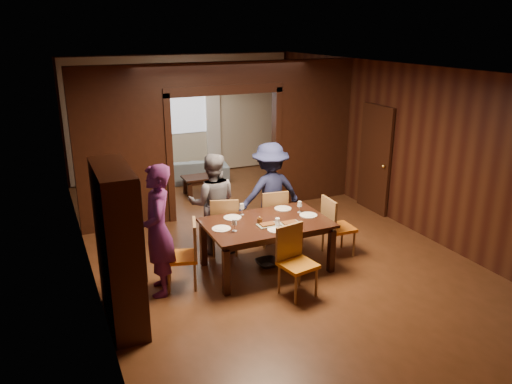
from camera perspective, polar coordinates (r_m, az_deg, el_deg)
name	(u,v)px	position (r m, az deg, el deg)	size (l,w,h in m)	color
floor	(259,241)	(8.59, 0.37, -5.67)	(9.00, 9.00, 0.00)	#4C2B15
ceiling	(260,68)	(7.86, 0.41, 13.99)	(5.50, 9.00, 0.02)	silver
room_walls	(219,134)	(9.80, -4.21, 6.59)	(5.52, 9.01, 2.90)	black
person_purple	(158,231)	(6.81, -11.15, -4.35)	(0.67, 0.44, 1.83)	#4F1B4F
person_grey	(213,203)	(7.99, -4.97, -1.31)	(0.80, 0.62, 1.64)	slate
person_navy	(270,193)	(8.34, 1.62, -0.13)	(1.11, 0.64, 1.71)	#1B2145
sofa	(189,170)	(11.89, -7.68, 2.45)	(1.83, 0.72, 0.54)	#8096A8
serving_bowl	(268,217)	(7.44, 1.36, -2.89)	(0.36, 0.36, 0.09)	black
dining_table	(267,245)	(7.54, 1.21, -6.09)	(1.83, 1.14, 0.76)	black
coffee_table	(202,185)	(10.99, -6.24, 0.81)	(0.80, 0.50, 0.40)	black
chair_left	(181,255)	(7.07, -8.56, -7.11)	(0.44, 0.44, 0.97)	orange
chair_right	(339,226)	(8.06, 9.47, -3.86)	(0.44, 0.44, 0.97)	#CB6113
chair_far_l	(224,225)	(8.03, -3.64, -3.74)	(0.44, 0.44, 0.97)	red
chair_far_r	(271,216)	(8.36, 1.75, -2.78)	(0.44, 0.44, 0.97)	#C37212
chair_near	(298,263)	(6.80, 4.83, -8.05)	(0.44, 0.44, 0.97)	#C56F12
hutch	(119,247)	(6.21, -15.43, -6.12)	(0.40, 1.20, 2.00)	black
door_right	(375,159)	(9.99, 13.44, 3.68)	(0.06, 0.90, 2.10)	black
window_far	(182,106)	(12.16, -8.42, 9.70)	(1.20, 0.03, 1.30)	silver
curtain_left	(153,127)	(12.02, -11.73, 7.23)	(0.35, 0.06, 2.40)	white
curtain_right	(213,123)	(12.42, -4.92, 7.90)	(0.35, 0.06, 2.40)	white
plate_left	(221,229)	(7.14, -3.98, -4.20)	(0.27, 0.27, 0.01)	white
plate_far_l	(232,218)	(7.54, -2.70, -2.94)	(0.27, 0.27, 0.01)	white
plate_far_r	(283,209)	(7.91, 3.09, -1.90)	(0.27, 0.27, 0.01)	silver
plate_right	(308,215)	(7.67, 6.01, -2.64)	(0.27, 0.27, 0.01)	white
plate_near	(277,230)	(7.10, 2.40, -4.32)	(0.27, 0.27, 0.01)	white
platter_a	(268,225)	(7.24, 1.36, -3.74)	(0.30, 0.20, 0.04)	gray
platter_b	(290,223)	(7.31, 3.88, -3.54)	(0.30, 0.20, 0.04)	gray
wineglass_left	(234,225)	(7.03, -2.48, -3.82)	(0.08, 0.08, 0.18)	silver
wineglass_far	(242,209)	(7.63, -1.63, -1.98)	(0.08, 0.08, 0.18)	white
wineglass_right	(300,207)	(7.75, 5.01, -1.71)	(0.08, 0.08, 0.18)	silver
tumbler	(277,223)	(7.17, 2.46, -3.54)	(0.07, 0.07, 0.14)	white
condiment_jar	(260,220)	(7.29, 0.44, -3.27)	(0.08, 0.08, 0.11)	#4E2B12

